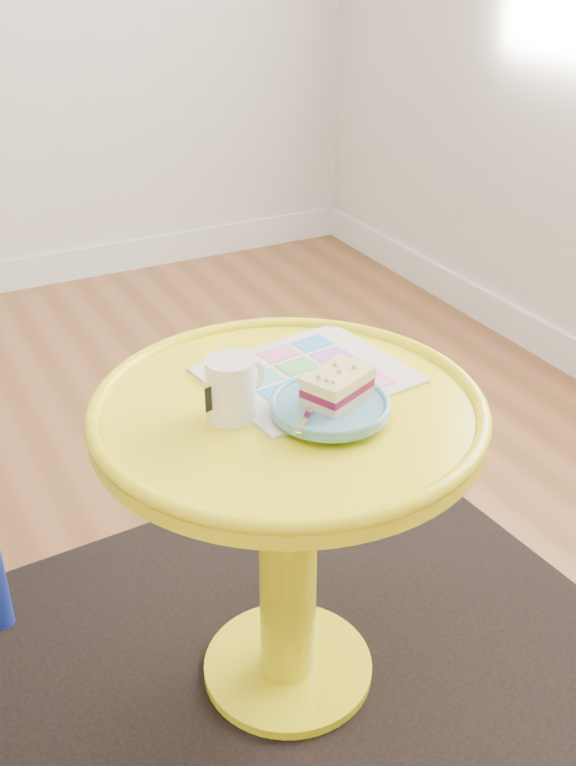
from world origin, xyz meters
name	(u,v)px	position (x,y,z in m)	size (l,w,h in m)	color
rug	(288,671)	(0.65, -0.16, 0.00)	(1.30, 1.10, 0.01)	black
side_table	(288,491)	(0.65, -0.16, 0.42)	(0.62, 0.62, 0.59)	yellow
newspaper	(307,375)	(0.72, -0.09, 0.59)	(0.31, 0.26, 0.01)	silver
mug	(232,387)	(0.56, -0.15, 0.64)	(0.11, 0.08, 0.10)	white
plate	(330,407)	(0.69, -0.22, 0.61)	(0.18, 0.18, 0.02)	teal
cake_slice	(337,386)	(0.71, -0.21, 0.64)	(0.12, 0.10, 0.05)	#D3BC8C
fork	(313,406)	(0.66, -0.22, 0.62)	(0.11, 0.11, 0.00)	silver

